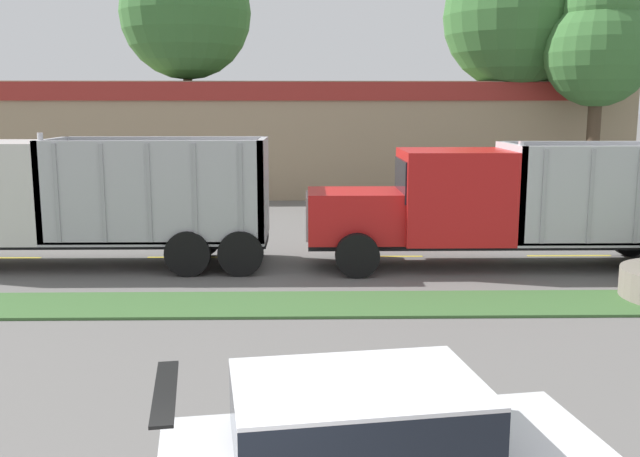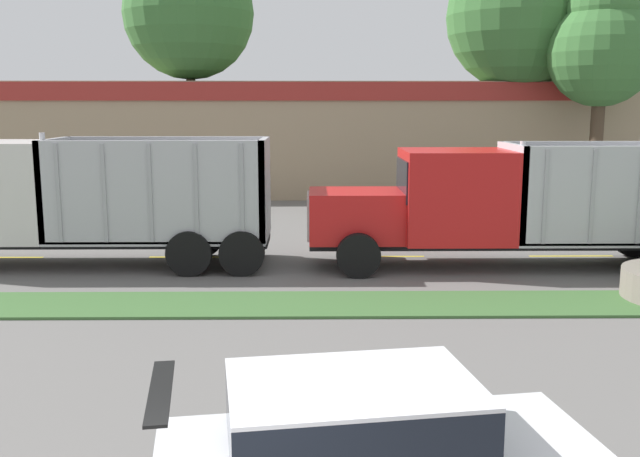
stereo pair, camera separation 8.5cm
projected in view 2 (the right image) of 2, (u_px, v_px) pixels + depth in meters
The scene contains 11 objects.
grass_verge at pixel (274, 304), 15.29m from camera, with size 120.00×1.96×0.06m, color #3D6633.
centre_line_3 at pixel (0, 257), 20.10m from camera, with size 2.40×0.14×0.01m, color yellow.
centre_line_4 at pixel (192, 257), 20.17m from camera, with size 2.40×0.14×0.01m, color yellow.
centre_line_5 at pixel (382, 256), 20.23m from camera, with size 2.40×0.14×0.01m, color yellow.
centre_line_6 at pixel (571, 256), 20.29m from camera, with size 2.40×0.14×0.01m, color yellow.
dump_truck_lead at pixel (486, 207), 18.76m from camera, with size 11.13×2.75×3.37m.
dump_truck_mid at pixel (21, 202), 18.80m from camera, with size 11.26×2.70×3.58m.
store_building_backdrop at pixel (196, 136), 37.34m from camera, with size 41.35×12.10×5.27m.
tree_behind_left at pixel (520, 1), 31.75m from camera, with size 6.51×6.51×13.04m.
tree_behind_centre at pixel (188, 0), 32.21m from camera, with size 5.91×5.91×12.76m.
tree_behind_right at pixel (603, 43), 29.00m from camera, with size 4.35×4.35×9.58m.
Camera 2 is at (0.81, -4.22, 4.28)m, focal length 40.00 mm.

